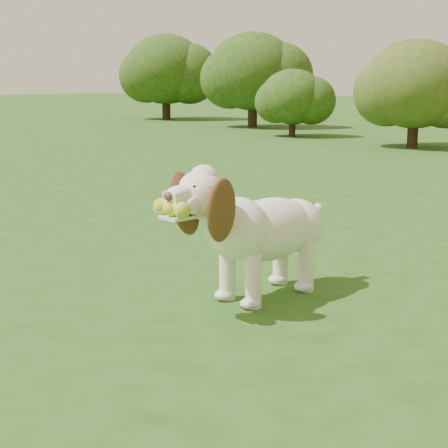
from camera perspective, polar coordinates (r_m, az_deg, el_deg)
The scene contains 6 objects.
ground at distance 3.79m, azimuth 2.37°, elevation -4.09°, with size 80.00×80.00×0.00m, color #234914.
dog at distance 3.27m, azimuth 2.69°, elevation -0.12°, with size 0.50×1.04×0.68m.
shrub_a at distance 13.11m, azimuth 5.74°, elevation 10.47°, with size 1.21×1.21×1.26m.
shrub_b at distance 11.27m, azimuth 15.62°, elevation 11.12°, with size 1.61×1.61×1.67m.
shrub_e at distance 15.64m, azimuth 2.42°, elevation 12.54°, with size 2.02×2.02×2.10m.
shrub_g at distance 18.95m, azimuth -4.87°, elevation 12.69°, with size 2.19×2.19×2.27m.
Camera 1 is at (1.89, -3.12, 1.04)m, focal length 55.00 mm.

